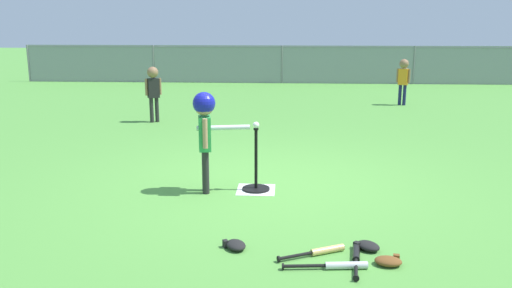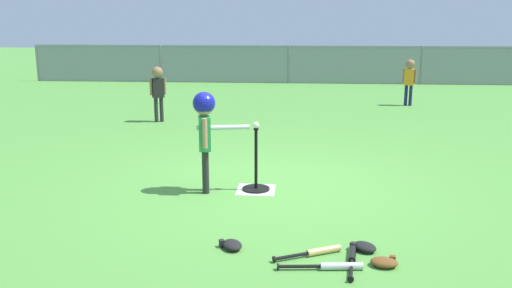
{
  "view_description": "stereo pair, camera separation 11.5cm",
  "coord_description": "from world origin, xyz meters",
  "px_view_note": "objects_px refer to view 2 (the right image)",
  "views": [
    {
      "loc": [
        0.16,
        -6.16,
        1.95
      ],
      "look_at": [
        -0.18,
        -0.22,
        0.55
      ],
      "focal_mm": 37.52,
      "sensor_mm": 36.0,
      "label": 1
    },
    {
      "loc": [
        0.28,
        -6.15,
        1.95
      ],
      "look_at": [
        -0.18,
        -0.22,
        0.55
      ],
      "focal_mm": 37.52,
      "sensor_mm": 36.0,
      "label": 2
    }
  ],
  "objects_px": {
    "glove_near_bats": "(232,245)",
    "batting_tee": "(256,180)",
    "batter_child": "(205,121)",
    "glove_by_plate": "(364,247)",
    "fielder_deep_center": "(158,87)",
    "glove_tossed_aside": "(384,262)",
    "spare_bat_silver": "(333,266)",
    "baseball_on_tee": "(256,125)",
    "spare_bat_wood": "(317,252)",
    "spare_bat_black": "(352,256)",
    "fielder_deep_right": "(409,76)"
  },
  "relations": [
    {
      "from": "glove_tossed_aside",
      "to": "spare_bat_black",
      "type": "bearing_deg",
      "value": 155.76
    },
    {
      "from": "baseball_on_tee",
      "to": "fielder_deep_center",
      "type": "xyz_separation_m",
      "value": [
        -2.2,
        4.07,
        -0.09
      ]
    },
    {
      "from": "baseball_on_tee",
      "to": "fielder_deep_right",
      "type": "height_order",
      "value": "fielder_deep_right"
    },
    {
      "from": "spare_bat_silver",
      "to": "batter_child",
      "type": "bearing_deg",
      "value": 125.32
    },
    {
      "from": "baseball_on_tee",
      "to": "fielder_deep_right",
      "type": "bearing_deg",
      "value": 65.12
    },
    {
      "from": "spare_bat_wood",
      "to": "spare_bat_black",
      "type": "xyz_separation_m",
      "value": [
        0.29,
        -0.06,
        0.0
      ]
    },
    {
      "from": "fielder_deep_center",
      "to": "glove_tossed_aside",
      "type": "relative_size",
      "value": 4.39
    },
    {
      "from": "spare_bat_wood",
      "to": "baseball_on_tee",
      "type": "bearing_deg",
      "value": 110.67
    },
    {
      "from": "batting_tee",
      "to": "fielder_deep_center",
      "type": "bearing_deg",
      "value": 118.32
    },
    {
      "from": "spare_bat_wood",
      "to": "glove_tossed_aside",
      "type": "height_order",
      "value": "glove_tossed_aside"
    },
    {
      "from": "batting_tee",
      "to": "batter_child",
      "type": "height_order",
      "value": "batter_child"
    },
    {
      "from": "batter_child",
      "to": "fielder_deep_right",
      "type": "height_order",
      "value": "batter_child"
    },
    {
      "from": "spare_bat_wood",
      "to": "glove_tossed_aside",
      "type": "relative_size",
      "value": 2.4
    },
    {
      "from": "batter_child",
      "to": "glove_tossed_aside",
      "type": "relative_size",
      "value": 4.78
    },
    {
      "from": "fielder_deep_center",
      "to": "glove_by_plate",
      "type": "bearing_deg",
      "value": -60.17
    },
    {
      "from": "fielder_deep_center",
      "to": "glove_tossed_aside",
      "type": "xyz_separation_m",
      "value": [
        3.38,
        -5.96,
        -0.65
      ]
    },
    {
      "from": "spare_bat_silver",
      "to": "glove_tossed_aside",
      "type": "relative_size",
      "value": 2.83
    },
    {
      "from": "fielder_deep_right",
      "to": "glove_by_plate",
      "type": "relative_size",
      "value": 3.88
    },
    {
      "from": "spare_bat_wood",
      "to": "fielder_deep_center",
      "type": "bearing_deg",
      "value": 116.15
    },
    {
      "from": "fielder_deep_center",
      "to": "spare_bat_silver",
      "type": "bearing_deg",
      "value": -63.95
    },
    {
      "from": "baseball_on_tee",
      "to": "glove_near_bats",
      "type": "relative_size",
      "value": 0.28
    },
    {
      "from": "spare_bat_silver",
      "to": "fielder_deep_right",
      "type": "bearing_deg",
      "value": 75.19
    },
    {
      "from": "glove_near_bats",
      "to": "glove_tossed_aside",
      "type": "height_order",
      "value": "same"
    },
    {
      "from": "glove_by_plate",
      "to": "glove_tossed_aside",
      "type": "relative_size",
      "value": 1.12
    },
    {
      "from": "glove_tossed_aside",
      "to": "spare_bat_silver",
      "type": "bearing_deg",
      "value": -167.44
    },
    {
      "from": "batter_child",
      "to": "spare_bat_black",
      "type": "xyz_separation_m",
      "value": [
        1.5,
        -1.67,
        -0.79
      ]
    },
    {
      "from": "spare_bat_silver",
      "to": "baseball_on_tee",
      "type": "bearing_deg",
      "value": 111.12
    },
    {
      "from": "spare_bat_black",
      "to": "glove_near_bats",
      "type": "height_order",
      "value": "glove_near_bats"
    },
    {
      "from": "baseball_on_tee",
      "to": "fielder_deep_right",
      "type": "distance_m",
      "value": 7.13
    },
    {
      "from": "baseball_on_tee",
      "to": "glove_near_bats",
      "type": "height_order",
      "value": "baseball_on_tee"
    },
    {
      "from": "baseball_on_tee",
      "to": "glove_tossed_aside",
      "type": "height_order",
      "value": "baseball_on_tee"
    },
    {
      "from": "spare_bat_wood",
      "to": "glove_near_bats",
      "type": "xyz_separation_m",
      "value": [
        -0.73,
        0.07,
        0.01
      ]
    },
    {
      "from": "batting_tee",
      "to": "glove_near_bats",
      "type": "bearing_deg",
      "value": -92.92
    },
    {
      "from": "batter_child",
      "to": "spare_bat_wood",
      "type": "height_order",
      "value": "batter_child"
    },
    {
      "from": "spare_bat_wood",
      "to": "batting_tee",
      "type": "bearing_deg",
      "value": 110.67
    },
    {
      "from": "batting_tee",
      "to": "spare_bat_wood",
      "type": "distance_m",
      "value": 1.84
    },
    {
      "from": "batting_tee",
      "to": "batter_child",
      "type": "distance_m",
      "value": 0.91
    },
    {
      "from": "glove_by_plate",
      "to": "spare_bat_silver",
      "type": "bearing_deg",
      "value": -127.33
    },
    {
      "from": "baseball_on_tee",
      "to": "fielder_deep_center",
      "type": "height_order",
      "value": "fielder_deep_center"
    },
    {
      "from": "fielder_deep_center",
      "to": "spare_bat_silver",
      "type": "height_order",
      "value": "fielder_deep_center"
    },
    {
      "from": "fielder_deep_center",
      "to": "spare_bat_black",
      "type": "relative_size",
      "value": 1.62
    },
    {
      "from": "fielder_deep_right",
      "to": "spare_bat_black",
      "type": "height_order",
      "value": "fielder_deep_right"
    },
    {
      "from": "batter_child",
      "to": "glove_by_plate",
      "type": "distance_m",
      "value": 2.34
    },
    {
      "from": "baseball_on_tee",
      "to": "batter_child",
      "type": "xyz_separation_m",
      "value": [
        -0.56,
        -0.11,
        0.05
      ]
    },
    {
      "from": "spare_bat_black",
      "to": "glove_near_bats",
      "type": "distance_m",
      "value": 1.03
    },
    {
      "from": "batter_child",
      "to": "spare_bat_silver",
      "type": "xyz_separation_m",
      "value": [
        1.33,
        -1.88,
        -0.79
      ]
    },
    {
      "from": "batter_child",
      "to": "fielder_deep_right",
      "type": "relative_size",
      "value": 1.1
    },
    {
      "from": "batter_child",
      "to": "glove_by_plate",
      "type": "relative_size",
      "value": 4.27
    },
    {
      "from": "glove_near_bats",
      "to": "batting_tee",
      "type": "bearing_deg",
      "value": 87.08
    },
    {
      "from": "fielder_deep_right",
      "to": "fielder_deep_center",
      "type": "relative_size",
      "value": 0.99
    }
  ]
}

